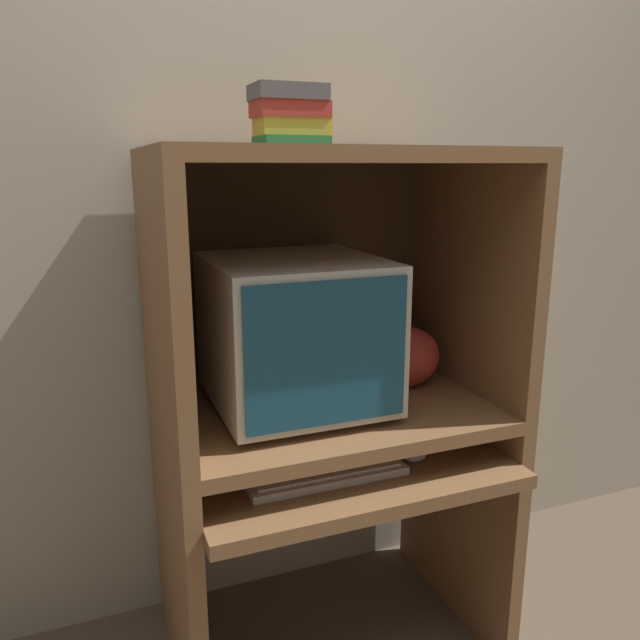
% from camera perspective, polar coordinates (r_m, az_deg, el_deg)
% --- Properties ---
extents(wall_back, '(6.00, 0.06, 2.60)m').
position_cam_1_polar(wall_back, '(1.93, -3.26, 11.74)').
color(wall_back, '#B2A893').
rests_on(wall_back, ground_plane).
extents(desk_base, '(0.90, 0.67, 0.63)m').
position_cam_1_polar(desk_base, '(1.83, 1.41, -18.51)').
color(desk_base, brown).
rests_on(desk_base, ground_plane).
extents(desk_monitor_shelf, '(0.90, 0.61, 0.12)m').
position_cam_1_polar(desk_monitor_shelf, '(1.72, 0.86, -8.45)').
color(desk_monitor_shelf, brown).
rests_on(desk_monitor_shelf, desk_base).
extents(hutch_upper, '(0.90, 0.61, 0.67)m').
position_cam_1_polar(hutch_upper, '(1.63, 0.47, 7.13)').
color(hutch_upper, brown).
rests_on(hutch_upper, desk_monitor_shelf).
extents(crt_monitor, '(0.43, 0.47, 0.40)m').
position_cam_1_polar(crt_monitor, '(1.62, -2.30, -1.06)').
color(crt_monitor, beige).
rests_on(crt_monitor, desk_monitor_shelf).
extents(keyboard, '(0.40, 0.14, 0.03)m').
position_cam_1_polar(keyboard, '(1.57, 0.36, -13.68)').
color(keyboard, beige).
rests_on(keyboard, desk_base).
extents(mouse, '(0.07, 0.05, 0.03)m').
position_cam_1_polar(mouse, '(1.66, 8.62, -12.14)').
color(mouse, '#B7B7B7').
rests_on(mouse, desk_base).
extents(snack_bag, '(0.22, 0.16, 0.18)m').
position_cam_1_polar(snack_bag, '(1.82, 7.67, -3.37)').
color(snack_bag, '#BC382D').
rests_on(snack_bag, desk_monitor_shelf).
extents(book_stack, '(0.19, 0.14, 0.15)m').
position_cam_1_polar(book_stack, '(1.62, -2.75, 18.10)').
color(book_stack, '#236638').
rests_on(book_stack, hutch_upper).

